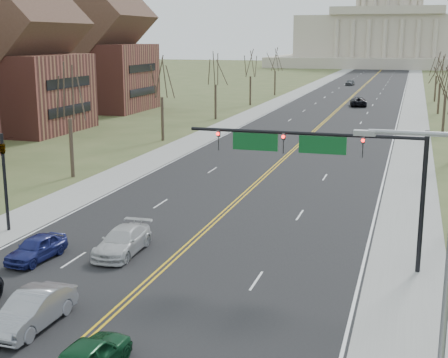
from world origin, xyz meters
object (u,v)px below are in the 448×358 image
Objects in this scene: signal_mast at (321,154)px; street_light at (439,267)px; car_sb_inner_lead at (32,310)px; car_nb_inner_lead at (89,356)px; car_far_nb at (358,102)px; car_sb_inner_second at (123,241)px; car_sb_outer_second at (36,248)px; signal_left at (4,171)px; car_far_sb at (350,82)px.

street_light is at bearing -68.59° from signal_mast.
car_sb_inner_lead is (-9.97, -10.93, -5.01)m from signal_mast.
car_far_nb is (1.24, 91.73, 0.09)m from car_nb_inner_lead.
car_sb_inner_second is (-15.69, 11.72, -4.51)m from street_light.
signal_mast is 11.69m from car_sb_inner_second.
car_sb_outer_second is at bearing 154.26° from street_light.
signal_left reaches higher than car_far_nb.
car_far_sb is (8.08, 125.78, -2.98)m from signal_left.
street_light is at bearing -8.38° from car_sb_inner_lead.
car_sb_outer_second is at bearing 75.58° from car_far_nb.
signal_mast is 2.52× the size of car_sb_inner_second.
car_far_nb reaches higher than car_sb_inner_second.
street_light is (24.24, -13.50, 1.51)m from signal_left.
street_light reaches higher than car_far_nb.
signal_mast is 15.62m from car_sb_inner_lead.
car_sb_outer_second is (4.64, -4.05, -3.04)m from signal_left.
signal_left is 1.42× the size of car_far_sb.
car_sb_inner_lead is at bearing -84.06° from car_far_sb.
signal_left is at bearing 130.57° from car_sb_inner_lead.
signal_left is 6.87m from car_sb_outer_second.
car_far_nb reaches higher than car_far_sb.
car_sb_outer_second is at bearing -46.48° from car_nb_inner_lead.
street_light is 2.25× the size of car_nb_inner_lead.
car_nb_inner_lead is 4.81m from car_sb_inner_lead.
street_light is (5.29, -13.50, -0.54)m from signal_mast.
car_nb_inner_lead is 0.72× the size of car_far_nb.
car_far_sb is (-4.92, 139.34, 0.03)m from car_nb_inner_lead.
car_sb_inner_lead is at bearing 78.86° from car_far_nb.
car_sb_inner_lead is at bearing -52.95° from car_sb_outer_second.
signal_mast is 2.02× the size of signal_left.
car_nb_inner_lead is 0.90× the size of car_sb_inner_lead.
car_nb_inner_lead is at bearing -82.42° from car_far_sb.
car_far_sb reaches higher than car_sb_inner_second.
street_light is 1.62× the size of car_far_nb.
car_far_nb is at bearing 96.23° from street_light.
car_sb_inner_second is at bearing -67.11° from car_nb_inner_lead.
car_sb_outer_second is at bearing -151.74° from car_sb_inner_second.
car_sb_inner_lead is at bearing -30.93° from car_nb_inner_lead.
street_light is at bearing -77.82° from car_far_sb.
car_sb_outer_second is at bearing -85.95° from car_far_sb.
signal_left reaches higher than car_nb_inner_lead.
signal_mast is at bearing -0.00° from signal_left.
car_sb_inner_lead is 0.80× the size of car_far_nb.
signal_left is at bearing 180.00° from signal_mast.
car_sb_outer_second is (-8.36, 9.50, -0.02)m from car_nb_inner_lead.
signal_left reaches higher than car_far_sb.
car_far_sb is at bearing 86.33° from signal_left.
car_nb_inner_lead is at bearing -71.14° from car_sb_inner_second.
car_sb_outer_second is 0.93× the size of car_far_sb.
car_nb_inner_lead is 0.95× the size of car_far_sb.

